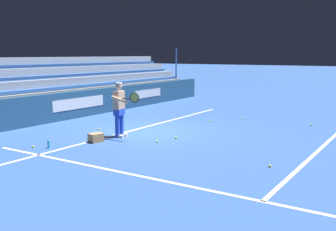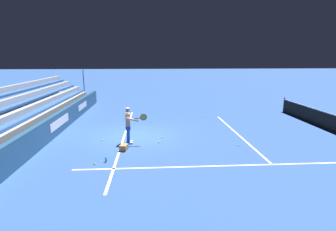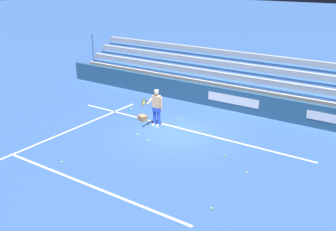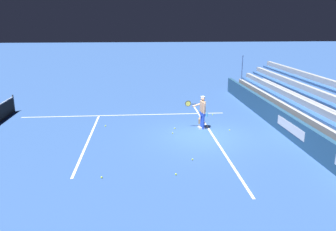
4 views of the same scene
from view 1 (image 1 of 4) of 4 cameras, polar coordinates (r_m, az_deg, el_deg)
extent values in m
plane|color=#2D5193|center=(13.35, -3.07, -2.29)|extent=(160.00, 160.00, 0.00)
cube|color=white|center=(13.64, -4.78, -2.05)|extent=(12.00, 0.10, 0.01)
cube|color=white|center=(7.90, 3.10, -10.22)|extent=(0.10, 12.00, 0.01)
cube|color=white|center=(11.13, 20.64, -5.11)|extent=(8.22, 0.10, 0.01)
cube|color=navy|center=(15.98, -15.10, 1.27)|extent=(21.00, 0.24, 1.10)
cube|color=silver|center=(16.43, -12.73, 1.75)|extent=(2.80, 0.01, 0.44)
cube|color=silver|center=(20.07, -2.89, 3.23)|extent=(2.20, 0.01, 0.40)
cube|color=#9EA3A8|center=(17.35, -19.10, 1.67)|extent=(19.95, 2.40, 1.10)
cube|color=#2D5BAD|center=(16.67, -17.50, 3.65)|extent=(19.55, 0.40, 0.12)
cube|color=#9EA3A8|center=(16.87, -18.14, 4.17)|extent=(19.95, 0.24, 0.45)
cube|color=#2D5BAD|center=(17.26, -19.28, 5.23)|extent=(19.55, 0.40, 0.12)
cube|color=#9EA3A8|center=(17.47, -19.88, 5.71)|extent=(19.95, 0.24, 0.45)
cube|color=#2D5BAD|center=(17.88, -20.95, 6.69)|extent=(19.55, 0.40, 0.12)
cube|color=#9EA3A8|center=(18.10, -21.50, 7.14)|extent=(19.95, 0.24, 0.45)
cylinder|color=#4C70B2|center=(23.84, 1.18, 6.23)|extent=(0.08, 0.08, 2.95)
cylinder|color=blue|center=(12.52, -6.79, -1.04)|extent=(0.15, 0.15, 0.88)
cylinder|color=blue|center=(12.34, -7.36, -1.19)|extent=(0.15, 0.15, 0.88)
cube|color=white|center=(12.56, -6.53, -2.84)|extent=(0.14, 0.29, 0.09)
cube|color=white|center=(12.38, -7.09, -3.02)|extent=(0.14, 0.29, 0.09)
cube|color=blue|center=(12.37, -7.10, 0.53)|extent=(0.36, 0.25, 0.20)
cube|color=tan|center=(12.33, -7.14, 2.23)|extent=(0.38, 0.25, 0.58)
sphere|color=tan|center=(12.28, -7.14, 4.22)|extent=(0.21, 0.21, 0.21)
cylinder|color=white|center=(12.27, -7.14, 4.64)|extent=(0.20, 0.20, 0.05)
cylinder|color=tan|center=(12.53, -6.51, 2.16)|extent=(0.09, 0.09, 0.56)
cylinder|color=tan|center=(12.01, -7.00, 2.29)|extent=(0.15, 0.59, 0.24)
cylinder|color=black|center=(11.87, -6.05, 2.48)|extent=(0.06, 0.30, 0.03)
torus|color=black|center=(11.72, -4.90, 2.61)|extent=(0.06, 0.31, 0.31)
cylinder|color=#D6D14C|center=(11.72, -4.90, 2.61)|extent=(0.03, 0.27, 0.27)
cube|color=#A87F51|center=(11.89, -10.42, -3.18)|extent=(0.46, 0.39, 0.26)
sphere|color=#CCE533|center=(9.44, 14.57, -7.10)|extent=(0.07, 0.07, 0.07)
sphere|color=#CCE533|center=(15.24, 6.17, -0.80)|extent=(0.07, 0.07, 0.07)
sphere|color=#CCE533|center=(11.62, -19.01, -4.30)|extent=(0.07, 0.07, 0.07)
sphere|color=#CCE533|center=(16.06, 10.78, -0.41)|extent=(0.07, 0.07, 0.07)
sphere|color=#CCE533|center=(15.31, 20.10, -1.25)|extent=(0.07, 0.07, 0.07)
sphere|color=#CCE533|center=(11.65, -1.60, -3.77)|extent=(0.07, 0.07, 0.07)
sphere|color=#CCE533|center=(13.75, -9.97, -1.94)|extent=(0.07, 0.07, 0.07)
sphere|color=#CCE533|center=(12.17, 1.17, -3.22)|extent=(0.07, 0.07, 0.07)
cylinder|color=#33B2E5|center=(11.43, -16.94, -4.01)|extent=(0.07, 0.07, 0.22)
camera|label=2|loc=(7.39, -79.89, 12.79)|focal=28.00mm
camera|label=3|loc=(20.66, 51.48, 17.37)|focal=42.00mm
camera|label=4|loc=(26.09, 22.94, 14.28)|focal=35.00mm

